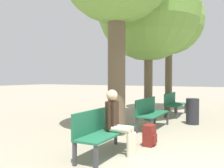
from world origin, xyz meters
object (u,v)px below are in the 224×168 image
Objects in this scene: bench_row_0 at (103,128)px; bench_row_2 at (173,103)px; bench_row_1 at (150,111)px; backpack at (150,135)px; trash_bin at (192,111)px; tree_row_2 at (169,21)px; person_seated at (117,120)px; tree_row_1 at (149,10)px.

bench_row_2 is at bearing 90.00° from bench_row_0.
bench_row_0 and bench_row_1 have the same top height.
backpack is 0.56× the size of trash_bin.
tree_row_2 is at bearing 100.89° from backpack.
bench_row_2 is at bearing -67.52° from tree_row_2.
tree_row_2 reaches higher than bench_row_2.
person_seated reaches higher than bench_row_0.
bench_row_0 is 5.92m from bench_row_2.
tree_row_1 is 12.31× the size of backpack.
trash_bin is at bearing 51.01° from bench_row_1.
bench_row_0 and bench_row_2 have the same top height.
backpack is at bearing -70.26° from tree_row_1.
tree_row_2 is (-0.56, 1.36, 3.71)m from bench_row_2.
bench_row_2 reaches higher than backpack.
bench_row_0 is at bearing -82.70° from tree_row_1.
tree_row_2 reaches higher than bench_row_0.
bench_row_1 is at bearing 108.45° from backpack.
tree_row_1 reaches higher than bench_row_0.
tree_row_1 is 1.01× the size of tree_row_2.
person_seated is (0.25, -2.81, 0.17)m from bench_row_1.
bench_row_0 is 4.38m from trash_bin.
person_seated is 1.53× the size of trash_bin.
person_seated is (0.25, -5.77, 0.17)m from bench_row_2.
bench_row_1 is at bearing -90.00° from bench_row_2.
trash_bin is (1.05, 1.29, -0.10)m from bench_row_1.
tree_row_1 is 4.49× the size of person_seated.
backpack is at bearing -79.11° from tree_row_2.
tree_row_1 is at bearing -110.27° from bench_row_2.
backpack is at bearing 67.21° from person_seated.
bench_row_1 is (0.00, 2.96, 0.00)m from bench_row_0.
bench_row_1 is 5.73m from tree_row_2.
tree_row_2 is (-0.56, 4.32, 3.71)m from bench_row_1.
person_seated is at bearing -87.52° from bench_row_2.
tree_row_2 is 7.50m from backpack.
person_seated is at bearing -79.16° from tree_row_1.
trash_bin is (1.05, -1.67, -0.10)m from bench_row_2.
bench_row_0 is 1.00× the size of bench_row_1.
tree_row_1 reaches higher than trash_bin.
person_seated is at bearing -84.92° from bench_row_1.
bench_row_0 is 0.34m from person_seated.
trash_bin is (0.41, 3.19, 0.20)m from backpack.
person_seated is at bearing -83.50° from tree_row_2.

